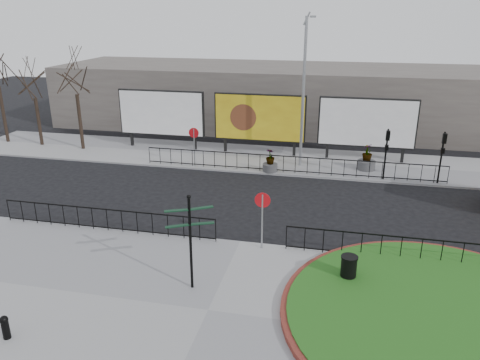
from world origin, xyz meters
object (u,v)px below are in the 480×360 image
(planter_c, at_px, (367,160))
(fingerpost_sign, at_px, (190,233))
(litter_bin, at_px, (349,269))
(planter_b, at_px, (270,163))
(billboard_mid, at_px, (260,118))
(bollard, at_px, (5,326))
(lamp_post, at_px, (303,91))

(planter_c, bearing_deg, fingerpost_sign, -113.71)
(fingerpost_sign, xyz_separation_m, litter_bin, (5.43, 1.59, -1.64))
(planter_b, distance_m, planter_c, 5.98)
(litter_bin, bearing_deg, fingerpost_sign, -163.65)
(billboard_mid, xyz_separation_m, bollard, (-4.04, -20.61, -2.05))
(bollard, bearing_deg, planter_b, 72.53)
(billboard_mid, bearing_deg, fingerpost_sign, -88.04)
(fingerpost_sign, relative_size, bollard, 4.58)
(lamp_post, xyz_separation_m, planter_c, (4.07, -0.00, -4.12))
(lamp_post, height_order, planter_c, lamp_post)
(billboard_mid, bearing_deg, planter_c, -15.56)
(billboard_mid, relative_size, planter_b, 4.36)
(billboard_mid, xyz_separation_m, lamp_post, (3.01, -1.97, 2.23))
(litter_bin, height_order, planter_b, planter_b)
(billboard_mid, height_order, planter_c, billboard_mid)
(litter_bin, bearing_deg, planter_b, 111.94)
(lamp_post, bearing_deg, fingerpost_sign, -99.33)
(planter_b, bearing_deg, litter_bin, -68.06)
(planter_c, bearing_deg, billboard_mid, 164.44)
(lamp_post, bearing_deg, billboard_mid, 146.75)
(fingerpost_sign, xyz_separation_m, planter_c, (6.51, 14.81, -1.57))
(lamp_post, distance_m, planter_c, 5.80)
(bollard, bearing_deg, lamp_post, 69.28)
(lamp_post, height_order, bollard, lamp_post)
(billboard_mid, distance_m, planter_c, 7.59)
(billboard_mid, distance_m, bollard, 21.10)
(bollard, relative_size, planter_b, 0.55)
(billboard_mid, height_order, lamp_post, lamp_post)
(bollard, relative_size, planter_c, 0.48)
(billboard_mid, height_order, planter_b, billboard_mid)
(fingerpost_sign, distance_m, bollard, 6.24)
(planter_b, bearing_deg, planter_c, 15.52)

